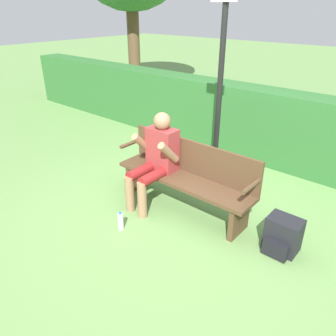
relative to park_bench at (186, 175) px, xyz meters
The scene contains 7 objects.
ground_plane 0.45m from the park_bench, 90.00° to the right, with size 40.00×40.00×0.00m, color #668E4C.
hedge_back 1.96m from the park_bench, 90.00° to the left, with size 12.00×0.52×1.15m.
park_bench is the anchor object (origin of this frame).
person_seated 0.43m from the park_bench, 158.83° to the right, with size 0.51×0.65×1.16m.
backpack 1.29m from the park_bench, ahead, with size 0.34×0.33×0.37m.
water_bottle 0.96m from the park_bench, 107.32° to the right, with size 0.06×0.06×0.23m.
signpost 1.18m from the park_bench, 91.90° to the left, with size 0.32×0.09×2.58m.
Camera 1 is at (2.11, -2.75, 2.30)m, focal length 35.00 mm.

